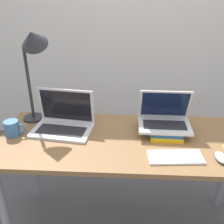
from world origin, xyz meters
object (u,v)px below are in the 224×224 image
object	(u,v)px
book_stack	(165,129)
wireless_keyboard	(175,157)
mouse	(221,157)
desk_lamp	(33,50)
laptop_on_books	(164,118)
mug	(13,128)
laptop_left	(63,122)

from	to	relation	value
book_stack	wireless_keyboard	world-z (taller)	book_stack
mouse	desk_lamp	world-z (taller)	desk_lamp
laptop_on_books	mug	world-z (taller)	laptop_on_books
laptop_on_books	desk_lamp	distance (m)	0.91
wireless_keyboard	mouse	size ratio (longest dim) A/B	2.78
book_stack	mug	xyz separation A→B (m)	(-0.95, -0.09, 0.03)
laptop_left	desk_lamp	bearing A→B (deg)	151.16
laptop_left	mug	distance (m)	0.31
laptop_left	mug	world-z (taller)	laptop_left
mouse	desk_lamp	size ratio (longest dim) A/B	0.17
mug	laptop_on_books	bearing A→B (deg)	6.19
laptop_on_books	mouse	distance (m)	0.40
book_stack	mouse	world-z (taller)	book_stack
book_stack	wireless_keyboard	distance (m)	0.28
mouse	desk_lamp	bearing A→B (deg)	160.90
book_stack	mug	world-z (taller)	mug
laptop_on_books	mouse	bearing A→B (deg)	-46.89
laptop_on_books	wireless_keyboard	distance (m)	0.30
laptop_on_books	mug	size ratio (longest dim) A/B	2.43
laptop_on_books	mug	xyz separation A→B (m)	(-0.94, -0.10, -0.04)
mouse	mug	bearing A→B (deg)	171.16
laptop_on_books	laptop_left	bearing A→B (deg)	-179.16
mouse	laptop_left	bearing A→B (deg)	162.92
mug	wireless_keyboard	bearing A→B (deg)	-10.95
laptop_left	desk_lamp	xyz separation A→B (m)	(-0.17, 0.10, 0.44)
laptop_left	wireless_keyboard	size ratio (longest dim) A/B	1.32
laptop_left	laptop_on_books	distance (m)	0.64
laptop_left	mug	size ratio (longest dim) A/B	3.01
mug	mouse	bearing A→B (deg)	-8.84
wireless_keyboard	mug	xyz separation A→B (m)	(-0.97, 0.19, 0.04)
wireless_keyboard	mouse	distance (m)	0.24
desk_lamp	laptop_left	bearing A→B (deg)	-28.84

